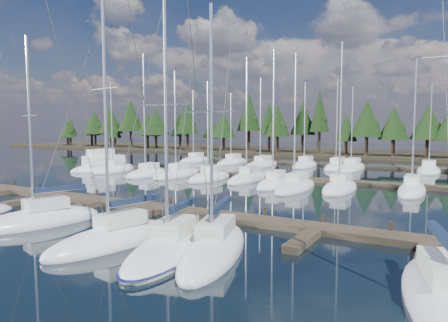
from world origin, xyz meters
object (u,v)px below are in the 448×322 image
Objects in this scene: front_sailboat_3 at (116,239)px; front_sailboat_4 at (171,249)px; main_dock at (157,210)px; front_sailboat_2 at (41,220)px; front_sailboat_5 at (214,249)px; motor_yacht_left at (104,166)px.

front_sailboat_3 is 3.70m from front_sailboat_4.
main_dock is at bearing 113.12° from front_sailboat_3.
front_sailboat_2 is 1.00× the size of front_sailboat_5.
front_sailboat_3 is at bearing -168.44° from front_sailboat_5.
front_sailboat_4 is 2.15m from front_sailboat_5.
front_sailboat_3 reaches higher than front_sailboat_2.
motor_yacht_left is at bearing 137.28° from front_sailboat_3.
front_sailboat_2 is 7.57m from front_sailboat_3.
front_sailboat_2 is at bearing 176.31° from front_sailboat_4.
front_sailboat_5 is (8.72, -6.21, 0.08)m from main_dock.
front_sailboat_5 reaches higher than front_sailboat_2.
motor_yacht_left is (-32.58, 26.56, 0.28)m from front_sailboat_4.
front_sailboat_2 is 13.11m from front_sailboat_5.
front_sailboat_4 reaches higher than main_dock.
front_sailboat_3 is 39.32m from motor_yacht_left.
main_dock is 2.89× the size of front_sailboat_3.
front_sailboat_5 is (1.88, 1.03, 0.00)m from front_sailboat_4.
front_sailboat_5 is 42.89m from motor_yacht_left.
front_sailboat_4 reaches higher than motor_yacht_left.
front_sailboat_3 reaches higher than front_sailboat_4.
front_sailboat_3 is 5.70m from front_sailboat_5.
front_sailboat_2 is at bearing 173.69° from front_sailboat_3.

